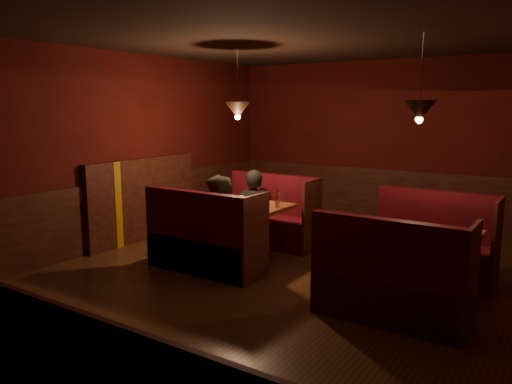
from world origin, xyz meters
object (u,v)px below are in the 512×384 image
Objects in this scene: second_bench_far at (433,250)px; diner_a at (254,196)px; main_table at (239,216)px; second_table at (412,247)px; main_bench_near at (203,246)px; second_bench_near at (390,289)px; main_bench_far at (270,222)px; diner_b at (221,210)px.

second_bench_far is 2.68m from diner_a.
main_table is 1.06× the size of second_table.
second_bench_far is at bearing 29.93° from main_bench_near.
main_table is 0.95× the size of second_bench_near.
main_bench_far is 1.62m from main_bench_near.
second_table is 2.73m from diner_a.
main_bench_near is at bearing -150.07° from second_bench_far.
diner_b reaches higher than second_table.
diner_b is at bearing 170.21° from second_bench_near.
main_table is 0.85m from main_bench_near.
second_table is at bearing 14.30° from main_bench_near.
second_bench_far is (2.49, -0.18, -0.00)m from main_bench_far.
diner_b is at bearing -76.84° from main_table.
diner_b is at bearing 62.36° from main_bench_near.
second_bench_far is 0.98× the size of diner_a.
main_table reaches higher than second_table.
diner_a reaches higher than second_table.
main_bench_far reaches higher than second_bench_far.
second_bench_near is 3.10m from diner_a.
diner_b is at bearing -153.06° from second_bench_far.
second_bench_near is (0.00, -1.61, 0.00)m from second_bench_far.
main_bench_near reaches higher than second_table.
second_bench_near is (2.49, -1.80, -0.00)m from main_bench_far.
main_bench_far reaches higher than main_table.
second_bench_far is 0.95× the size of diner_b.
second_bench_far is 2.69m from diner_b.
diner_a is at bearing -124.31° from main_bench_far.
diner_a is at bearing -179.03° from second_bench_far.
main_table is at bearing 175.76° from second_table.
main_bench_near is (0.02, -0.81, -0.25)m from main_table.
second_bench_near is at bearing 126.70° from diner_a.
diner_b is at bearing -170.35° from second_table.
second_table is 0.90× the size of second_bench_near.
main_table is at bearing 81.02° from diner_a.
main_bench_near is 1.05× the size of second_bench_far.
main_table is 0.91× the size of main_bench_near.
main_bench_near is 1.46m from diner_a.
main_table is at bearing -166.03° from second_bench_far.
second_bench_far reaches higher than second_table.
second_bench_near is 0.95× the size of diner_b.
diner_a reaches higher than second_bench_far.
main_bench_far is at bearing 144.17° from second_bench_near.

